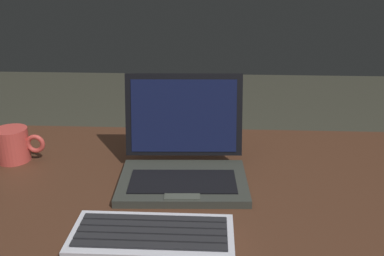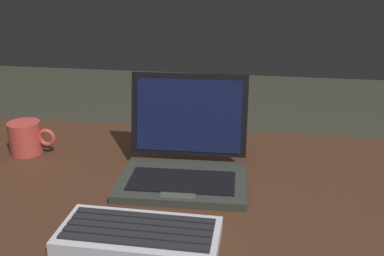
% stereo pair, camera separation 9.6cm
% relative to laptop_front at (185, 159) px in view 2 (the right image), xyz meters
% --- Properties ---
extents(desk, '(1.37, 0.72, 0.72)m').
position_rel_laptop_front_xyz_m(desk, '(-0.06, -0.03, -0.17)').
color(desk, '#402517').
rests_on(desk, ground).
extents(laptop_front, '(0.30, 0.26, 0.23)m').
position_rel_laptop_front_xyz_m(laptop_front, '(0.00, 0.00, 0.00)').
color(laptop_front, '#2D2F2A').
rests_on(laptop_front, desk).
extents(external_keyboard, '(0.29, 0.13, 0.03)m').
position_rel_laptop_front_xyz_m(external_keyboard, '(-0.04, -0.26, -0.03)').
color(external_keyboard, '#B8B7C2').
rests_on(external_keyboard, desk).
extents(coffee_mug, '(0.13, 0.08, 0.09)m').
position_rel_laptop_front_xyz_m(coffee_mug, '(-0.44, 0.08, -0.00)').
color(coffee_mug, '#B73D36').
rests_on(coffee_mug, desk).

